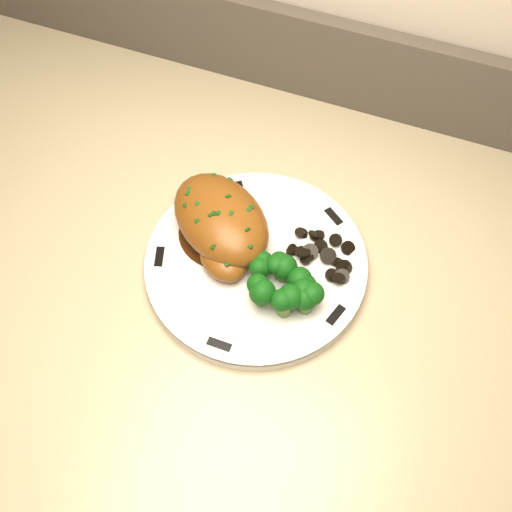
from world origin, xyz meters
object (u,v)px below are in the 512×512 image
(counter, at_px, (95,367))
(plate, at_px, (256,265))
(chicken_breast, at_px, (221,223))
(broccoli_florets, at_px, (282,285))

(counter, xyz_separation_m, plate, (0.29, 0.04, 0.47))
(chicken_breast, height_order, broccoli_florets, chicken_breast)
(chicken_breast, relative_size, broccoli_florets, 1.95)
(counter, relative_size, broccoli_florets, 26.53)
(plate, bearing_deg, chicken_breast, 160.54)
(counter, height_order, broccoli_florets, counter)
(counter, relative_size, chicken_breast, 13.63)
(plate, relative_size, chicken_breast, 1.52)
(counter, distance_m, chicken_breast, 0.57)
(chicken_breast, bearing_deg, broccoli_florets, 8.05)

